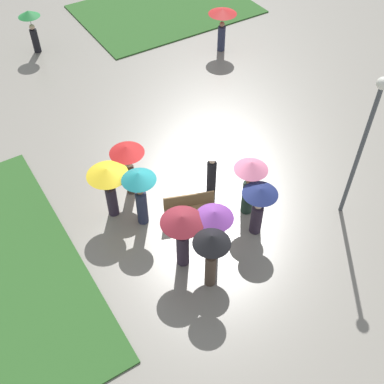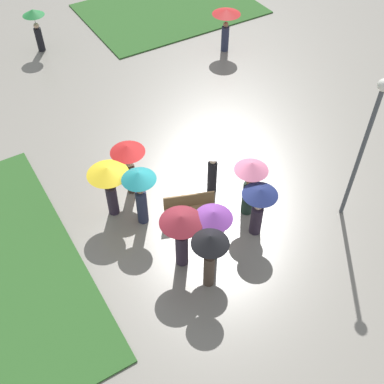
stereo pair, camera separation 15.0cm
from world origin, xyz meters
The scene contains 15 objects.
ground_plane centered at (0.00, 0.00, 0.00)m, with size 90.00×90.00×0.00m, color gray.
lawn_patch_far centered at (6.38, 11.83, 0.03)m, with size 8.27×5.91×0.06m.
park_bench centered at (0.23, -0.32, 0.46)m, with size 1.56×0.92×0.90m.
lamp_post centered at (4.31, -2.49, 2.99)m, with size 0.32×0.32×4.69m.
crowd_person_maroon centered at (-0.77, -1.57, 1.40)m, with size 1.13×1.13×1.91m.
crowd_person_yellow centered at (-1.60, 1.08, 1.43)m, with size 1.19×1.19×1.85m.
crowd_person_purple centered at (0.02, -1.85, 1.37)m, with size 1.02×1.02×1.90m.
crowd_person_white centered at (1.42, 0.32, 1.45)m, with size 1.03×1.03×1.95m.
crowd_person_black centered at (-0.51, -2.53, 1.49)m, with size 0.95×0.95×2.00m.
crowd_person_teal centered at (-1.00, 0.33, 1.44)m, with size 0.98×0.98×1.99m.
crowd_person_navy centered at (1.60, -1.74, 1.23)m, with size 0.99×0.99×1.76m.
crowd_person_pink centered at (1.85, -0.97, 1.42)m, with size 0.97×0.97×2.01m.
crowd_person_red centered at (-0.73, 1.61, 1.40)m, with size 1.04×1.04×1.86m.
lone_walker_far_path centered at (-0.33, 11.35, 1.34)m, with size 0.91×0.91×1.87m.
lone_walker_mid_plaza centered at (6.54, 7.21, 1.43)m, with size 1.20×1.20×1.87m.
Camera 1 is at (-4.71, -8.31, 11.01)m, focal length 45.00 mm.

